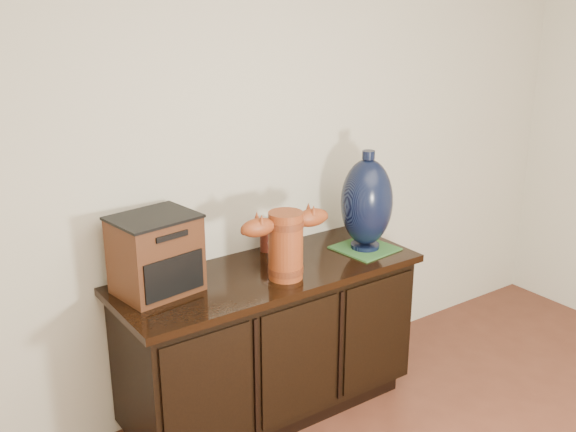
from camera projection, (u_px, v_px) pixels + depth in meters
sideboard at (269, 341)px, 3.23m from camera, size 1.46×0.56×0.75m
terracotta_vessel at (286, 241)px, 2.98m from camera, size 0.44×0.17×0.31m
tv_radio at (156, 254)px, 2.85m from camera, size 0.38×0.32×0.34m
green_mat at (365, 248)px, 3.37m from camera, size 0.29×0.29×0.01m
lamp_base at (367, 203)px, 3.29m from camera, size 0.28×0.28×0.50m
spray_can at (266, 235)px, 3.32m from camera, size 0.06×0.06×0.17m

